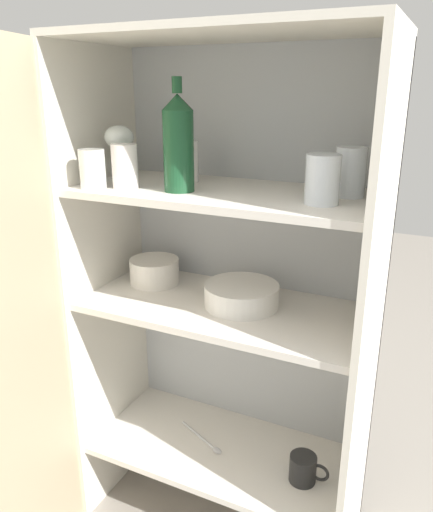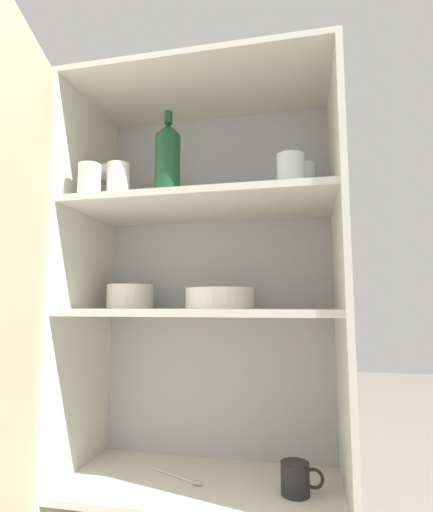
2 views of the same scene
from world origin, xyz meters
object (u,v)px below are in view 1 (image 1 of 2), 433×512
object	(u,v)px
plate_stack_white	(242,295)
coffee_mug_primary	(304,469)
mixing_bowl_large	(154,270)
wine_bottle	(178,143)

from	to	relation	value
plate_stack_white	coffee_mug_primary	xyz separation A→B (m)	(0.22, -0.04, -0.49)
plate_stack_white	coffee_mug_primary	world-z (taller)	plate_stack_white
mixing_bowl_large	wine_bottle	bearing A→B (deg)	-36.08
wine_bottle	coffee_mug_primary	size ratio (longest dim) A/B	2.43
wine_bottle	mixing_bowl_large	xyz separation A→B (m)	(-0.17, 0.12, -0.41)
plate_stack_white	coffee_mug_primary	distance (m)	0.54
plate_stack_white	wine_bottle	bearing A→B (deg)	-150.83
plate_stack_white	coffee_mug_primary	bearing A→B (deg)	-10.13
mixing_bowl_large	coffee_mug_primary	world-z (taller)	mixing_bowl_large
coffee_mug_primary	mixing_bowl_large	bearing A→B (deg)	171.48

